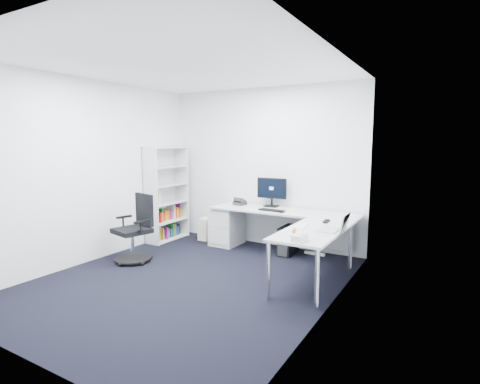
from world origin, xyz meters
The scene contains 22 objects.
ground centered at (0.00, 0.00, 0.00)m, with size 4.20×4.20×0.00m, color black.
ceiling centered at (0.00, 0.00, 2.70)m, with size 4.20×4.20×0.00m, color white.
wall_back centered at (0.00, 2.10, 1.35)m, with size 3.60×0.02×2.70m, color white.
wall_front centered at (0.00, -2.10, 1.35)m, with size 3.60×0.02×2.70m, color white.
wall_left centered at (-1.80, 0.00, 1.35)m, with size 0.02×4.20×2.70m, color white.
wall_right centered at (1.80, 0.00, 1.35)m, with size 0.02×4.20×2.70m, color white.
l_desk centered at (0.55, 1.40, 0.35)m, with size 2.40×1.35×0.70m, color silver, non-canonical shape.
drawer_pedestal centered at (-0.51, 1.73, 0.34)m, with size 0.44×0.55×0.68m, color silver.
bookshelf centered at (-1.62, 1.45, 0.85)m, with size 0.33×0.85×1.70m, color silver, non-canonical shape.
task_chair centered at (-1.22, 0.19, 0.51)m, with size 0.57×0.57×1.01m, color black, non-canonical shape.
black_pc_tower centered at (0.65, 1.73, 0.22)m, with size 0.20×0.46×0.45m, color black.
beige_pc_tower centered at (-1.03, 1.88, 0.20)m, with size 0.19×0.42×0.40m, color beige.
power_strip centered at (1.03, 1.91, 0.02)m, with size 0.33×0.06×0.04m, color white.
monitor centered at (0.24, 1.95, 0.95)m, with size 0.52×0.17×0.50m, color black, non-canonical shape.
black_keyboard centered at (0.41, 1.60, 0.71)m, with size 0.42×0.15×0.02m, color black.
mouse centered at (0.61, 1.55, 0.72)m, with size 0.06×0.09×0.03m, color black.
desk_phone centered at (-0.31, 1.84, 0.76)m, with size 0.18×0.18×0.13m, color #28282A, non-canonical shape.
laptop centered at (1.59, 0.76, 0.82)m, with size 0.33×0.32×0.23m, color silver, non-canonical shape.
white_keyboard centered at (1.23, 0.71, 0.71)m, with size 0.13×0.44×0.01m, color white.
headphones centered at (1.42, 1.21, 0.72)m, with size 0.11×0.18×0.05m, color black, non-canonical shape.
orange_fruit centered at (1.32, 0.34, 0.74)m, with size 0.08×0.08×0.08m, color #E45C14.
tissue_box centered at (1.46, 0.11, 0.74)m, with size 0.12×0.22×0.08m, color white.
Camera 1 is at (2.91, -3.70, 1.79)m, focal length 28.00 mm.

